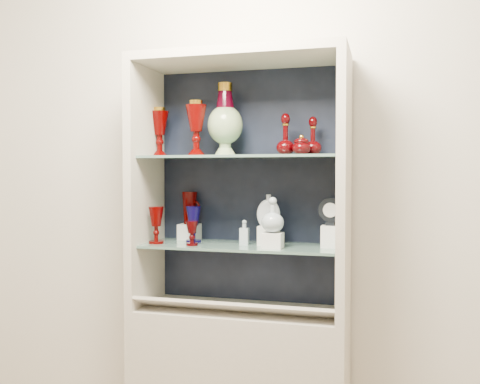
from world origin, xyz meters
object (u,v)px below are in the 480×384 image
(lidded_bowl, at_px, (301,145))
(ruby_pitcher, at_px, (190,208))
(ruby_goblet_tall, at_px, (156,225))
(ruby_goblet_small, at_px, (192,233))
(enamel_urn, at_px, (225,120))
(clear_round_decanter, at_px, (273,216))
(cameo_medallion, at_px, (330,211))
(ruby_decanter_b, at_px, (313,135))
(cobalt_goblet, at_px, (194,224))
(ruby_decanter_a, at_px, (285,132))
(clear_square_bottle, at_px, (244,232))
(flat_flask, at_px, (268,210))
(pedestal_lamp_right, at_px, (196,128))
(pedestal_lamp_left, at_px, (160,132))

(lidded_bowl, height_order, ruby_pitcher, lidded_bowl)
(ruby_goblet_tall, bearing_deg, ruby_goblet_small, -6.74)
(enamel_urn, bearing_deg, clear_round_decanter, -23.76)
(lidded_bowl, relative_size, ruby_goblet_tall, 0.54)
(enamel_urn, distance_m, cameo_medallion, 0.66)
(enamel_urn, relative_size, lidded_bowl, 3.65)
(ruby_pitcher, bearing_deg, cameo_medallion, 11.03)
(enamel_urn, xyz_separation_m, ruby_decanter_b, (0.42, 0.04, -0.08))
(ruby_decanter_b, height_order, cameo_medallion, ruby_decanter_b)
(cobalt_goblet, xyz_separation_m, cameo_medallion, (0.67, -0.02, 0.08))
(ruby_decanter_b, xyz_separation_m, ruby_goblet_small, (-0.54, -0.16, -0.46))
(enamel_urn, height_order, clear_round_decanter, enamel_urn)
(lidded_bowl, bearing_deg, ruby_goblet_small, -170.33)
(ruby_decanter_a, distance_m, ruby_goblet_small, 0.64)
(enamel_urn, xyz_separation_m, ruby_pitcher, (-0.21, 0.08, -0.43))
(cobalt_goblet, relative_size, ruby_goblet_tall, 0.99)
(clear_square_bottle, bearing_deg, clear_round_decanter, -25.70)
(ruby_goblet_tall, bearing_deg, flat_flask, 9.90)
(pedestal_lamp_right, distance_m, ruby_goblet_tall, 0.50)
(lidded_bowl, bearing_deg, clear_round_decanter, -148.46)
(clear_square_bottle, bearing_deg, ruby_goblet_small, -159.66)
(lidded_bowl, xyz_separation_m, flat_flask, (-0.16, 0.03, -0.30))
(clear_round_decanter, xyz_separation_m, cameo_medallion, (0.25, 0.09, 0.02))
(ruby_decanter_b, distance_m, ruby_goblet_tall, 0.86)
(pedestal_lamp_right, xyz_separation_m, lidded_bowl, (0.50, 0.03, -0.08))
(clear_square_bottle, bearing_deg, ruby_decanter_a, 12.14)
(ruby_decanter_a, xyz_separation_m, ruby_goblet_tall, (-0.61, -0.10, -0.44))
(pedestal_lamp_left, relative_size, clear_round_decanter, 1.62)
(ruby_decanter_a, bearing_deg, pedestal_lamp_left, 178.07)
(lidded_bowl, height_order, ruby_goblet_small, lidded_bowl)
(cobalt_goblet, bearing_deg, ruby_decanter_b, 4.48)
(lidded_bowl, xyz_separation_m, ruby_pitcher, (-0.59, 0.12, -0.31))
(ruby_decanter_b, relative_size, cameo_medallion, 1.49)
(pedestal_lamp_right, relative_size, flat_flask, 1.71)
(lidded_bowl, relative_size, ruby_goblet_small, 0.83)
(ruby_goblet_tall, height_order, ruby_goblet_small, ruby_goblet_tall)
(clear_square_bottle, bearing_deg, ruby_goblet_tall, -171.52)
(lidded_bowl, height_order, ruby_goblet_tall, lidded_bowl)
(pedestal_lamp_left, relative_size, ruby_decanter_a, 1.12)
(lidded_bowl, xyz_separation_m, clear_round_decanter, (-0.12, -0.07, -0.32))
(lidded_bowl, distance_m, cameo_medallion, 0.33)
(clear_round_decanter, bearing_deg, cobalt_goblet, 165.77)
(enamel_urn, height_order, cameo_medallion, enamel_urn)
(ruby_decanter_b, distance_m, clear_square_bottle, 0.56)
(ruby_goblet_small, bearing_deg, enamel_urn, 45.51)
(ruby_goblet_small, bearing_deg, ruby_goblet_tall, 173.26)
(ruby_decanter_b, height_order, ruby_goblet_tall, ruby_decanter_b)
(ruby_pitcher, height_order, clear_square_bottle, ruby_pitcher)
(pedestal_lamp_left, relative_size, ruby_goblet_small, 2.15)
(lidded_bowl, relative_size, clear_round_decanter, 0.63)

